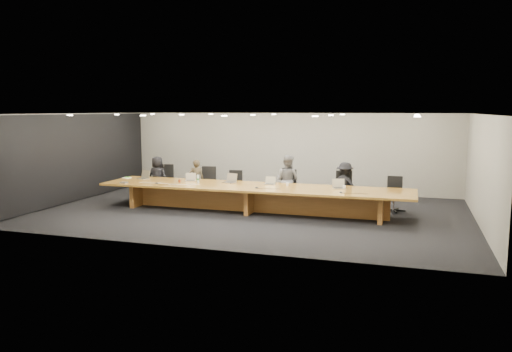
{
  "coord_description": "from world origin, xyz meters",
  "views": [
    {
      "loc": [
        4.37,
        -13.4,
        2.91
      ],
      "look_at": [
        0.0,
        0.3,
        1.0
      ],
      "focal_mm": 35.0,
      "sensor_mm": 36.0,
      "label": 1
    }
  ],
  "objects_px": {
    "chair_far_right": "(394,194)",
    "laptop_e": "(339,184)",
    "chair_far_left": "(165,181)",
    "mic_right": "(341,192)",
    "mic_center": "(257,187)",
    "laptop_c": "(229,178)",
    "paper_cup_far": "(344,187)",
    "conference_table": "(253,194)",
    "laptop_a": "(143,175)",
    "chair_left": "(207,183)",
    "chair_mid_left": "(234,186)",
    "laptop_d": "(270,181)",
    "amber_mug": "(179,181)",
    "av_box": "(124,183)",
    "person_b": "(196,180)",
    "person_c": "(288,180)",
    "mic_left": "(157,183)",
    "chair_mid_right": "(288,187)",
    "water_bottle": "(198,179)",
    "laptop_b": "(190,177)",
    "chair_right": "(344,190)",
    "person_d": "(345,186)",
    "paper_cup_near": "(287,184)",
    "person_a": "(158,177)"
  },
  "relations": [
    {
      "from": "water_bottle",
      "to": "amber_mug",
      "type": "distance_m",
      "value": 0.59
    },
    {
      "from": "chair_right",
      "to": "chair_mid_left",
      "type": "bearing_deg",
      "value": 173.19
    },
    {
      "from": "chair_mid_right",
      "to": "chair_left",
      "type": "bearing_deg",
      "value": 170.48
    },
    {
      "from": "laptop_a",
      "to": "laptop_b",
      "type": "xyz_separation_m",
      "value": [
        1.64,
        0.04,
        -0.01
      ]
    },
    {
      "from": "chair_mid_right",
      "to": "amber_mug",
      "type": "height_order",
      "value": "chair_mid_right"
    },
    {
      "from": "chair_right",
      "to": "av_box",
      "type": "relative_size",
      "value": 5.63
    },
    {
      "from": "laptop_d",
      "to": "laptop_a",
      "type": "bearing_deg",
      "value": 177.4
    },
    {
      "from": "chair_far_right",
      "to": "mic_center",
      "type": "height_order",
      "value": "chair_far_right"
    },
    {
      "from": "paper_cup_far",
      "to": "conference_table",
      "type": "bearing_deg",
      "value": -174.67
    },
    {
      "from": "chair_mid_left",
      "to": "amber_mug",
      "type": "distance_m",
      "value": 1.81
    },
    {
      "from": "person_c",
      "to": "laptop_c",
      "type": "relative_size",
      "value": 4.23
    },
    {
      "from": "water_bottle",
      "to": "paper_cup_far",
      "type": "height_order",
      "value": "water_bottle"
    },
    {
      "from": "laptop_c",
      "to": "paper_cup_far",
      "type": "height_order",
      "value": "laptop_c"
    },
    {
      "from": "chair_left",
      "to": "laptop_e",
      "type": "height_order",
      "value": "chair_left"
    },
    {
      "from": "person_c",
      "to": "laptop_a",
      "type": "height_order",
      "value": "person_c"
    },
    {
      "from": "water_bottle",
      "to": "amber_mug",
      "type": "relative_size",
      "value": 2.74
    },
    {
      "from": "chair_far_left",
      "to": "person_a",
      "type": "bearing_deg",
      "value": -172.76
    },
    {
      "from": "chair_far_right",
      "to": "laptop_e",
      "type": "relative_size",
      "value": 2.99
    },
    {
      "from": "chair_mid_left",
      "to": "laptop_e",
      "type": "bearing_deg",
      "value": -20.64
    },
    {
      "from": "chair_mid_left",
      "to": "laptop_b",
      "type": "relative_size",
      "value": 3.28
    },
    {
      "from": "amber_mug",
      "to": "person_a",
      "type": "bearing_deg",
      "value": 138.63
    },
    {
      "from": "laptop_e",
      "to": "chair_mid_left",
      "type": "bearing_deg",
      "value": 143.04
    },
    {
      "from": "chair_far_left",
      "to": "amber_mug",
      "type": "height_order",
      "value": "chair_far_left"
    },
    {
      "from": "person_a",
      "to": "laptop_b",
      "type": "bearing_deg",
      "value": 152.57
    },
    {
      "from": "amber_mug",
      "to": "paper_cup_far",
      "type": "height_order",
      "value": "paper_cup_far"
    },
    {
      "from": "conference_table",
      "to": "laptop_a",
      "type": "xyz_separation_m",
      "value": [
        -3.78,
        0.36,
        0.37
      ]
    },
    {
      "from": "chair_far_right",
      "to": "mic_right",
      "type": "distance_m",
      "value": 2.13
    },
    {
      "from": "av_box",
      "to": "amber_mug",
      "type": "bearing_deg",
      "value": 28.44
    },
    {
      "from": "mic_left",
      "to": "mic_center",
      "type": "relative_size",
      "value": 0.98
    },
    {
      "from": "conference_table",
      "to": "chair_mid_left",
      "type": "distance_m",
      "value": 1.59
    },
    {
      "from": "mic_center",
      "to": "mic_right",
      "type": "height_order",
      "value": "mic_center"
    },
    {
      "from": "chair_left",
      "to": "mic_right",
      "type": "distance_m",
      "value": 4.82
    },
    {
      "from": "laptop_e",
      "to": "water_bottle",
      "type": "bearing_deg",
      "value": 161.66
    },
    {
      "from": "chair_far_left",
      "to": "mic_right",
      "type": "relative_size",
      "value": 10.95
    },
    {
      "from": "chair_left",
      "to": "mic_right",
      "type": "bearing_deg",
      "value": -26.04
    },
    {
      "from": "person_a",
      "to": "water_bottle",
      "type": "distance_m",
      "value": 2.36
    },
    {
      "from": "laptop_d",
      "to": "conference_table",
      "type": "bearing_deg",
      "value": -136.78
    },
    {
      "from": "person_b",
      "to": "mic_right",
      "type": "height_order",
      "value": "person_b"
    },
    {
      "from": "av_box",
      "to": "mic_center",
      "type": "distance_m",
      "value": 4.06
    },
    {
      "from": "chair_left",
      "to": "laptop_c",
      "type": "height_order",
      "value": "chair_left"
    },
    {
      "from": "conference_table",
      "to": "person_d",
      "type": "xyz_separation_m",
      "value": [
        2.45,
        1.26,
        0.17
      ]
    },
    {
      "from": "chair_mid_right",
      "to": "laptop_c",
      "type": "height_order",
      "value": "chair_mid_right"
    },
    {
      "from": "chair_far_left",
      "to": "chair_far_right",
      "type": "height_order",
      "value": "chair_far_left"
    },
    {
      "from": "laptop_d",
      "to": "paper_cup_far",
      "type": "xyz_separation_m",
      "value": [
        2.18,
        -0.17,
        -0.07
      ]
    },
    {
      "from": "laptop_d",
      "to": "amber_mug",
      "type": "relative_size",
      "value": 3.5
    },
    {
      "from": "person_d",
      "to": "laptop_a",
      "type": "distance_m",
      "value": 6.3
    },
    {
      "from": "paper_cup_near",
      "to": "chair_far_right",
      "type": "bearing_deg",
      "value": 17.97
    },
    {
      "from": "chair_far_left",
      "to": "person_a",
      "type": "height_order",
      "value": "person_a"
    },
    {
      "from": "person_b",
      "to": "person_c",
      "type": "height_order",
      "value": "person_c"
    },
    {
      "from": "laptop_b",
      "to": "mic_center",
      "type": "relative_size",
      "value": 2.67
    }
  ]
}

